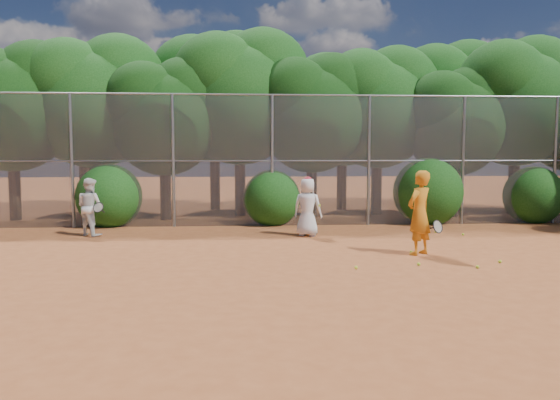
{
  "coord_description": "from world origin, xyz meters",
  "views": [
    {
      "loc": [
        -1.91,
        -10.7,
        2.26
      ],
      "look_at": [
        -1.0,
        2.5,
        1.1
      ],
      "focal_mm": 35.0,
      "sensor_mm": 36.0,
      "label": 1
    }
  ],
  "objects": [
    {
      "name": "fence_back",
      "position": [
        -0.12,
        6.0,
        2.05
      ],
      "size": [
        20.05,
        0.09,
        4.03
      ],
      "color": "gray",
      "rests_on": "ground"
    },
    {
      "name": "tree_10",
      "position": [
        -2.93,
        11.05,
        4.63
      ],
      "size": [
        5.15,
        4.48,
        7.06
      ],
      "color": "black",
      "rests_on": "ground"
    },
    {
      "name": "tree_2",
      "position": [
        -4.45,
        7.83,
        3.58
      ],
      "size": [
        3.99,
        3.47,
        5.47
      ],
      "color": "black",
      "rests_on": "ground"
    },
    {
      "name": "tree_1",
      "position": [
        -6.94,
        8.54,
        4.16
      ],
      "size": [
        4.64,
        4.03,
        6.35
      ],
      "color": "black",
      "rests_on": "ground"
    },
    {
      "name": "tree_4",
      "position": [
        0.55,
        8.24,
        3.76
      ],
      "size": [
        4.19,
        3.64,
        5.73
      ],
      "color": "black",
      "rests_on": "ground"
    },
    {
      "name": "bush_2",
      "position": [
        4.0,
        6.3,
        1.1
      ],
      "size": [
        2.2,
        2.2,
        2.2
      ],
      "primitive_type": "sphere",
      "color": "#134310",
      "rests_on": "ground"
    },
    {
      "name": "ball_1",
      "position": [
        4.07,
        3.62,
        0.03
      ],
      "size": [
        0.07,
        0.07,
        0.07
      ],
      "primitive_type": "sphere",
      "color": "#B8E329",
      "rests_on": "ground"
    },
    {
      "name": "player_teen",
      "position": [
        -0.16,
        3.83,
        0.8
      ],
      "size": [
        0.9,
        0.75,
        1.61
      ],
      "rotation": [
        0.0,
        0.0,
        2.76
      ],
      "color": "white",
      "rests_on": "ground"
    },
    {
      "name": "player_yellow",
      "position": [
        1.97,
        0.98,
        0.93
      ],
      "size": [
        0.91,
        0.77,
        1.87
      ],
      "rotation": [
        0.0,
        0.0,
        3.8
      ],
      "color": "orange",
      "rests_on": "ground"
    },
    {
      "name": "ball_2",
      "position": [
        2.65,
        -0.52,
        0.03
      ],
      "size": [
        0.07,
        0.07,
        0.07
      ],
      "primitive_type": "sphere",
      "color": "#B8E329",
      "rests_on": "ground"
    },
    {
      "name": "bush_3",
      "position": [
        7.5,
        6.3,
        0.95
      ],
      "size": [
        1.9,
        1.9,
        1.9
      ],
      "primitive_type": "sphere",
      "color": "#134310",
      "rests_on": "ground"
    },
    {
      "name": "tree_5",
      "position": [
        3.06,
        9.04,
        4.05
      ],
      "size": [
        4.51,
        3.92,
        6.17
      ],
      "color": "black",
      "rests_on": "ground"
    },
    {
      "name": "tree_3",
      "position": [
        -1.94,
        8.84,
        4.4
      ],
      "size": [
        4.89,
        4.26,
        6.7
      ],
      "color": "black",
      "rests_on": "ground"
    },
    {
      "name": "player_white",
      "position": [
        -6.04,
        4.31,
        0.79
      ],
      "size": [
        0.96,
        0.92,
        1.57
      ],
      "rotation": [
        0.0,
        0.0,
        2.56
      ],
      "color": "white",
      "rests_on": "ground"
    },
    {
      "name": "bush_0",
      "position": [
        -6.0,
        6.3,
        1.0
      ],
      "size": [
        2.0,
        2.0,
        2.0
      ],
      "primitive_type": "sphere",
      "color": "#134310",
      "rests_on": "ground"
    },
    {
      "name": "tree_9",
      "position": [
        -7.94,
        10.84,
        4.34
      ],
      "size": [
        4.83,
        4.2,
        6.62
      ],
      "color": "black",
      "rests_on": "ground"
    },
    {
      "name": "ground",
      "position": [
        0.0,
        0.0,
        0.0
      ],
      "size": [
        80.0,
        80.0,
        0.0
      ],
      "primitive_type": "plane",
      "color": "#9D4C23",
      "rests_on": "ground"
    },
    {
      "name": "tree_11",
      "position": [
        2.06,
        10.64,
        4.16
      ],
      "size": [
        4.64,
        4.03,
        6.35
      ],
      "color": "black",
      "rests_on": "ground"
    },
    {
      "name": "ball_6",
      "position": [
        0.28,
        -0.43,
        0.03
      ],
      "size": [
        0.07,
        0.07,
        0.07
      ],
      "primitive_type": "sphere",
      "color": "#B8E329",
      "rests_on": "ground"
    },
    {
      "name": "ball_3",
      "position": [
        3.34,
        -0.05,
        0.03
      ],
      "size": [
        0.07,
        0.07,
        0.07
      ],
      "primitive_type": "sphere",
      "color": "#B8E329",
      "rests_on": "ground"
    },
    {
      "name": "ball_4",
      "position": [
        1.59,
        -0.19,
        0.03
      ],
      "size": [
        0.07,
        0.07,
        0.07
      ],
      "primitive_type": "sphere",
      "color": "#B8E329",
      "rests_on": "ground"
    },
    {
      "name": "tree_0",
      "position": [
        -9.44,
        8.04,
        3.93
      ],
      "size": [
        4.38,
        3.81,
        6.0
      ],
      "color": "black",
      "rests_on": "ground"
    },
    {
      "name": "ball_0",
      "position": [
        1.85,
        1.11,
        0.03
      ],
      "size": [
        0.07,
        0.07,
        0.07
      ],
      "primitive_type": "sphere",
      "color": "#B8E329",
      "rests_on": "ground"
    },
    {
      "name": "tree_6",
      "position": [
        5.55,
        8.03,
        3.47
      ],
      "size": [
        3.86,
        3.36,
        5.29
      ],
      "color": "black",
      "rests_on": "ground"
    },
    {
      "name": "tree_12",
      "position": [
        6.56,
        11.24,
        4.51
      ],
      "size": [
        5.02,
        4.37,
        6.88
      ],
      "color": "black",
      "rests_on": "ground"
    },
    {
      "name": "tree_7",
      "position": [
        8.06,
        8.64,
        4.28
      ],
      "size": [
        4.77,
        4.14,
        6.53
      ],
      "color": "black",
      "rests_on": "ground"
    },
    {
      "name": "ball_5",
      "position": [
        3.5,
        4.13,
        0.03
      ],
      "size": [
        0.07,
        0.07,
        0.07
      ],
      "primitive_type": "sphere",
      "color": "#B8E329",
      "rests_on": "ground"
    },
    {
      "name": "bush_1",
      "position": [
        -1.0,
        6.3,
        0.9
      ],
      "size": [
        1.8,
        1.8,
        1.8
      ],
      "primitive_type": "sphere",
      "color": "#134310",
      "rests_on": "ground"
    }
  ]
}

